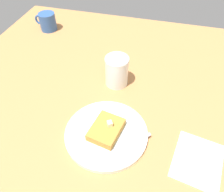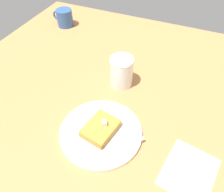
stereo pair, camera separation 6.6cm
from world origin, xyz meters
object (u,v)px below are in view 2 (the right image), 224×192
Objects in this scene: coffee_mug at (64,18)px; syrup_jar at (121,73)px; fork at (114,150)px; napkin at (189,172)px; plate at (101,132)px.

syrup_jar is at bearing 145.04° from coffee_mug.
fork is at bearing 107.42° from syrup_jar.
fork is 27.43cm from syrup_jar.
napkin is at bearing 142.62° from coffee_mug.
syrup_jar reaches higher than napkin.
napkin is 1.46× the size of coffee_mug.
plate is at bearing 96.46° from syrup_jar.
plate is at bearing 130.31° from coffee_mug.
plate is 2.33× the size of coffee_mug.
plate is 7.11cm from fork.
coffee_mug is (41.86, -49.33, 3.10)cm from plate.
syrup_jar is (8.16, -25.99, 3.22)cm from fork.
coffee_mug is (39.39, -27.54, -0.87)cm from syrup_jar.
coffee_mug reaches higher than napkin.
napkin is (-19.19, -2.54, -1.40)cm from fork.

